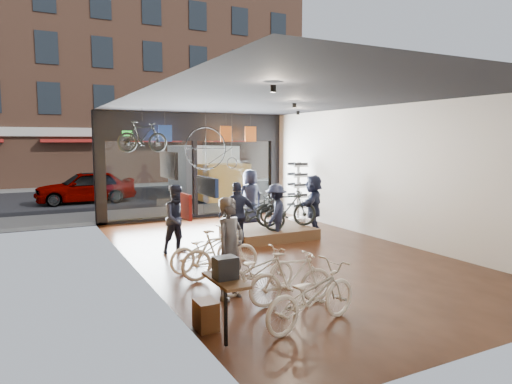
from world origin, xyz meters
TOP-DOWN VIEW (x-y plane):
  - ground_plane at (0.00, 0.00)m, footprint 7.00×12.00m
  - ceiling at (0.00, 0.00)m, footprint 7.00×12.00m
  - wall_left at (-3.52, 0.00)m, footprint 0.04×12.00m
  - wall_right at (3.52, 0.00)m, footprint 0.04×12.00m
  - wall_back at (0.00, -6.02)m, footprint 7.00×0.04m
  - storefront at (0.00, 6.00)m, footprint 7.00×0.26m
  - exit_sign at (-2.40, 5.88)m, footprint 0.35×0.06m
  - street_road at (0.00, 15.00)m, footprint 30.00×18.00m
  - sidewalk_near at (0.00, 7.20)m, footprint 30.00×2.40m
  - sidewalk_far at (0.00, 19.00)m, footprint 30.00×2.00m
  - opposite_building at (0.00, 21.50)m, footprint 26.00×5.00m
  - street_car at (-3.07, 12.00)m, footprint 4.29×1.73m
  - box_truck at (2.50, 11.00)m, footprint 2.15×6.46m
  - floor_bike_0 at (-1.81, -4.23)m, footprint 1.94×1.01m
  - floor_bike_1 at (-1.60, -3.31)m, footprint 1.60×0.64m
  - floor_bike_2 at (-1.83, -2.48)m, footprint 1.60×0.64m
  - floor_bike_3 at (-2.08, -1.34)m, footprint 1.71×0.51m
  - floor_bike_4 at (-2.14, -0.65)m, footprint 1.82×0.91m
  - display_platform at (0.69, 1.64)m, footprint 2.40×1.80m
  - display_bike_left at (-0.02, 1.23)m, footprint 1.91×1.02m
  - display_bike_mid at (1.21, 1.52)m, footprint 1.90×0.97m
  - display_bike_right at (0.38, 2.14)m, footprint 1.81×0.68m
  - customer_0 at (-2.40, -2.55)m, footprint 0.80×0.71m
  - customer_1 at (-2.20, 1.12)m, footprint 0.93×0.78m
  - customer_2 at (-0.62, 0.97)m, footprint 1.09×0.67m
  - customer_3 at (0.63, 1.11)m, footprint 1.17×1.16m
  - customer_4 at (1.15, 3.76)m, footprint 0.98×0.70m
  - customer_5 at (2.28, 1.70)m, footprint 1.50×1.57m
  - sunglasses_rack at (2.95, 3.66)m, footprint 0.74×0.66m
  - wall_merch at (-3.38, -3.50)m, footprint 0.40×2.40m
  - penny_farthing at (0.23, 4.64)m, footprint 1.83×0.06m
  - hung_bike at (-2.29, 4.20)m, footprint 1.63×0.67m
  - jersey_left at (-1.30, 5.20)m, footprint 0.45×0.03m
  - jersey_mid at (0.91, 5.20)m, footprint 0.45×0.03m
  - jersey_right at (1.89, 5.20)m, footprint 0.45×0.03m

SIDE VIEW (x-z plane):
  - ground_plane at x=0.00m, z-range -0.04..0.00m
  - street_road at x=0.00m, z-range -0.02..0.00m
  - sidewalk_near at x=0.00m, z-range 0.00..0.12m
  - sidewalk_far at x=0.00m, z-range 0.00..0.12m
  - display_platform at x=0.69m, z-range 0.00..0.30m
  - floor_bike_2 at x=-1.83m, z-range 0.00..0.83m
  - floor_bike_4 at x=-2.14m, z-range 0.00..0.92m
  - floor_bike_1 at x=-1.60m, z-range 0.00..0.93m
  - floor_bike_0 at x=-1.81m, z-range 0.00..0.97m
  - floor_bike_3 at x=-2.08m, z-range 0.00..1.03m
  - street_car at x=-3.07m, z-range 0.00..1.46m
  - display_bike_right at x=0.38m, z-range 0.30..1.24m
  - display_bike_left at x=-0.02m, z-range 0.30..1.25m
  - customer_3 at x=0.63m, z-range 0.00..1.62m
  - display_bike_mid at x=1.21m, z-range 0.30..1.40m
  - customer_1 at x=-2.20m, z-range 0.00..1.72m
  - customer_2 at x=-0.62m, z-range 0.00..1.74m
  - customer_5 at x=2.28m, z-range 0.00..1.78m
  - customer_0 at x=-2.40m, z-range 0.00..1.83m
  - customer_4 at x=1.15m, z-range 0.00..1.86m
  - sunglasses_rack at x=2.95m, z-range 0.00..2.07m
  - box_truck at x=2.50m, z-range 0.00..2.55m
  - wall_merch at x=-3.38m, z-range 0.00..2.60m
  - wall_left at x=-3.52m, z-range 0.00..3.80m
  - wall_right at x=3.52m, z-range 0.00..3.80m
  - wall_back at x=0.00m, z-range 0.00..3.80m
  - storefront at x=0.00m, z-range 0.00..3.80m
  - penny_farthing at x=0.23m, z-range 1.77..3.23m
  - hung_bike at x=-2.29m, z-range 2.45..3.40m
  - exit_sign at x=-2.40m, z-range 2.96..3.14m
  - jersey_left at x=-1.30m, z-range 2.77..3.32m
  - jersey_mid at x=0.91m, z-range 2.77..3.32m
  - jersey_right at x=1.89m, z-range 2.77..3.32m
  - ceiling at x=0.00m, z-range 3.80..3.84m
  - opposite_building at x=0.00m, z-range 0.00..14.00m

